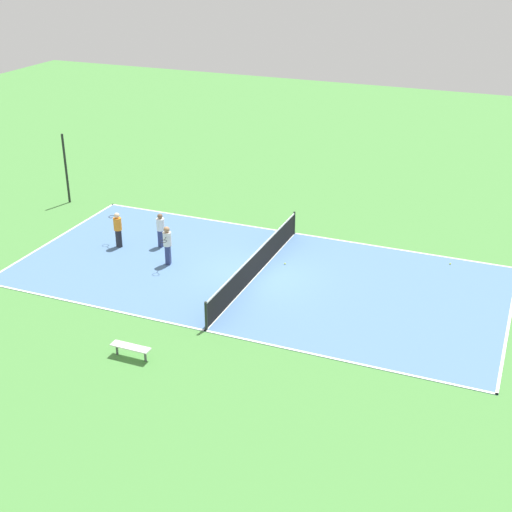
# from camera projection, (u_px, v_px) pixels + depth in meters

# --- Properties ---
(ground_plane) EXTENTS (80.00, 80.00, 0.00)m
(ground_plane) POSITION_uv_depth(u_px,v_px,m) (256.00, 276.00, 29.60)
(ground_plane) COLOR #47843D
(court_surface) EXTENTS (9.73, 20.21, 0.02)m
(court_surface) POSITION_uv_depth(u_px,v_px,m) (256.00, 275.00, 29.60)
(court_surface) COLOR #4C729E
(court_surface) RESTS_ON ground_plane
(tennis_net) EXTENTS (9.53, 0.10, 1.11)m
(tennis_net) POSITION_uv_depth(u_px,v_px,m) (256.00, 263.00, 29.35)
(tennis_net) COLOR black
(tennis_net) RESTS_ON court_surface
(bench) EXTENTS (0.36, 1.40, 0.45)m
(bench) POSITION_uv_depth(u_px,v_px,m) (131.00, 348.00, 23.82)
(bench) COLOR silver
(bench) RESTS_ON ground_plane
(player_far_white) EXTENTS (0.99, 0.55, 1.73)m
(player_far_white) POSITION_uv_depth(u_px,v_px,m) (167.00, 243.00, 30.14)
(player_far_white) COLOR navy
(player_far_white) RESTS_ON court_surface
(player_center_orange) EXTENTS (0.79, 0.96, 1.63)m
(player_center_orange) POSITION_uv_depth(u_px,v_px,m) (118.00, 227.00, 31.84)
(player_center_orange) COLOR black
(player_center_orange) RESTS_ON court_surface
(player_near_white) EXTENTS (0.43, 0.43, 1.59)m
(player_near_white) POSITION_uv_depth(u_px,v_px,m) (161.00, 228.00, 31.87)
(player_near_white) COLOR navy
(player_near_white) RESTS_ON court_surface
(tennis_ball_midcourt) EXTENTS (0.07, 0.07, 0.07)m
(tennis_ball_midcourt) POSITION_uv_depth(u_px,v_px,m) (285.00, 264.00, 30.52)
(tennis_ball_midcourt) COLOR #CCE033
(tennis_ball_midcourt) RESTS_ON court_surface
(tennis_ball_near_net) EXTENTS (0.07, 0.07, 0.07)m
(tennis_ball_near_net) POSITION_uv_depth(u_px,v_px,m) (450.00, 264.00, 30.51)
(tennis_ball_near_net) COLOR #CCE033
(tennis_ball_near_net) RESTS_ON court_surface
(fence_post_back_right) EXTENTS (0.12, 0.12, 3.67)m
(fence_post_back_right) POSITION_uv_depth(u_px,v_px,m) (66.00, 169.00, 36.67)
(fence_post_back_right) COLOR black
(fence_post_back_right) RESTS_ON ground_plane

